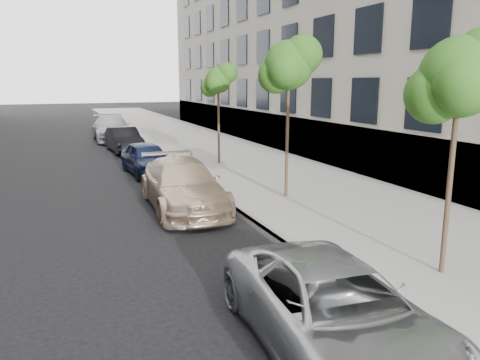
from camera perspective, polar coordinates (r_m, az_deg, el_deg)
ground at (r=7.07m, az=12.58°, el=-20.16°), size 160.00×160.00×0.00m
sidewalk at (r=30.14m, az=-6.54°, el=4.95°), size 6.40×72.00×0.14m
curb at (r=29.49m, az=-12.43°, el=4.59°), size 0.15×72.00×0.14m
tree_near at (r=9.27m, az=25.33°, el=11.28°), size 1.76×1.56×4.53m
tree_mid at (r=14.54m, az=6.05°, el=13.76°), size 1.80×1.60×4.95m
tree_far at (r=20.52m, az=-2.60°, el=12.03°), size 1.51×1.31×4.36m
minivan at (r=6.80m, az=11.46°, el=-15.34°), size 2.40×4.68×1.26m
suv at (r=13.90m, az=-7.01°, el=-0.60°), size 2.20×5.02×1.44m
sedan_blue at (r=19.32m, az=-11.28°, el=2.61°), size 1.81×3.94×1.31m
sedan_black at (r=25.65m, az=-13.96°, el=4.76°), size 1.65×4.07×1.31m
sedan_rear at (r=30.87m, az=-15.35°, el=6.11°), size 2.30×5.47×1.58m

